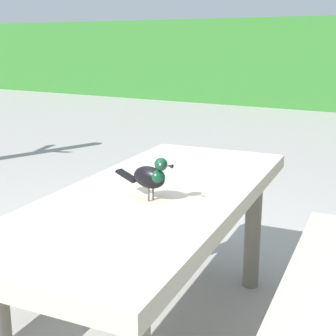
{
  "coord_description": "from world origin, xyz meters",
  "views": [
    {
      "loc": [
        1.4,
        -1.74,
        1.37
      ],
      "look_at": [
        0.4,
        -0.02,
        0.84
      ],
      "focal_mm": 51.67,
      "sensor_mm": 36.0,
      "label": 1
    }
  ],
  "objects": [
    {
      "name": "ground_plane",
      "position": [
        0.0,
        0.0,
        0.0
      ],
      "size": [
        60.0,
        60.0,
        0.0
      ],
      "primitive_type": "plane",
      "color": "gray"
    },
    {
      "name": "picnic_table_foreground",
      "position": [
        0.36,
        -0.04,
        0.56
      ],
      "size": [
        1.86,
        1.88,
        0.74
      ],
      "color": "#B2A893",
      "rests_on": "ground"
    },
    {
      "name": "bird_grackle",
      "position": [
        0.41,
        -0.17,
        0.84
      ],
      "size": [
        0.29,
        0.09,
        0.18
      ],
      "color": "black",
      "rests_on": "picnic_table_foreground"
    }
  ]
}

